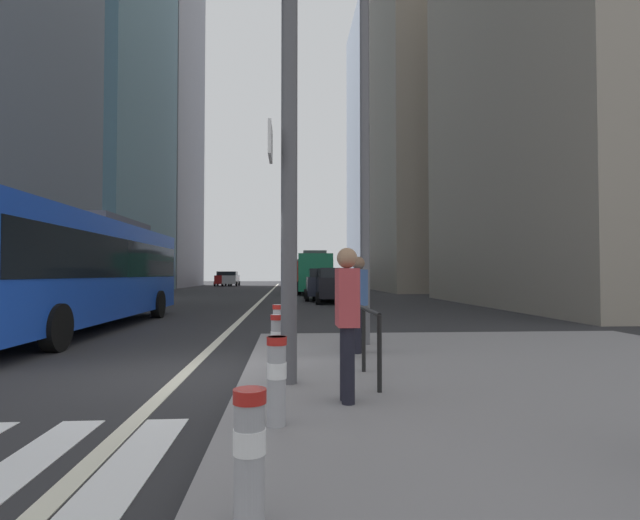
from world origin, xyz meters
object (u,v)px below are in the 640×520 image
street_lamp_post (365,100)px  city_bus_red_receding (314,271)px  city_bus_blue_oncoming (79,266)px  city_bus_red_distant (304,272)px  car_oncoming_mid (223,279)px  traffic_signal_gantry (141,87)px  bollard_left (277,376)px  pedestrian_walking (358,299)px  bollard_right (277,340)px  car_receding_near (321,284)px  bollard_back (278,328)px  car_oncoming_far (231,279)px  pedestrian_waiting (347,316)px  bollard_front (249,450)px  car_receding_far (332,285)px

street_lamp_post → city_bus_red_receding: bearing=89.1°
city_bus_blue_oncoming → city_bus_red_distant: (7.97, 47.37, -0.00)m
city_bus_red_receding → car_oncoming_mid: 27.45m
city_bus_blue_oncoming → street_lamp_post: street_lamp_post is taller
city_bus_blue_oncoming → traffic_signal_gantry: 8.97m
bollard_left → pedestrian_walking: bearing=71.3°
bollard_left → bollard_right: same height
street_lamp_post → city_bus_blue_oncoming: bearing=150.9°
car_receding_near → bollard_back: car_receding_near is taller
car_oncoming_mid → street_lamp_post: (10.37, -54.89, 4.29)m
city_bus_red_receding → car_oncoming_far: 26.95m
car_receding_near → pedestrian_waiting: 24.09m
bollard_left → bollard_back: 3.82m
bollard_back → bollard_front: bearing=-90.4°
street_lamp_post → bollard_front: street_lamp_post is taller
traffic_signal_gantry → bollard_back: (1.79, 2.04, -3.44)m
city_bus_red_distant → pedestrian_walking: 52.68m
car_receding_far → car_oncoming_far: (-10.16, 37.93, -0.00)m
city_bus_blue_oncoming → city_bus_red_distant: same height
city_bus_red_receding → car_receding_near: 10.11m
street_lamp_post → bollard_left: (-1.71, -5.24, -4.66)m
car_oncoming_far → bollard_left: 60.51m
traffic_signal_gantry → bollard_right: bearing=22.5°
city_bus_red_receding → car_receding_near: size_ratio=2.48×
city_bus_red_distant → car_oncoming_far: city_bus_red_distant is taller
car_oncoming_far → pedestrian_waiting: (8.39, -59.22, 0.15)m
city_bus_blue_oncoming → bollard_front: bearing=-63.0°
city_bus_blue_oncoming → car_receding_far: 15.21m
bollard_right → bollard_back: bollard_back is taller
city_bus_red_distant → car_oncoming_mid: size_ratio=2.52×
city_bus_red_receding → bollard_back: bearing=-94.1°
city_bus_red_receding → bollard_front: size_ratio=13.77×
city_bus_blue_oncoming → street_lamp_post: 9.34m
bollard_front → bollard_back: (0.04, 5.66, 0.07)m
city_bus_red_distant → city_bus_blue_oncoming: bearing=-99.6°
street_lamp_post → bollard_back: street_lamp_post is taller
car_receding_near → pedestrian_waiting: bearing=-93.2°
car_receding_far → bollard_right: car_receding_far is taller
car_receding_far → city_bus_blue_oncoming: bearing=-123.8°
city_bus_red_distant → bollard_right: size_ratio=12.94×
city_bus_blue_oncoming → bollard_left: bearing=-58.1°
traffic_signal_gantry → pedestrian_walking: traffic_signal_gantry is taller
car_receding_near → traffic_signal_gantry: 23.62m
city_bus_red_distant → street_lamp_post: street_lamp_post is taller
traffic_signal_gantry → car_oncoming_mid: bearing=96.7°
city_bus_red_distant → traffic_signal_gantry: traffic_signal_gantry is taller
city_bus_red_receding → city_bus_red_distant: bearing=90.2°
car_oncoming_mid → bollard_right: size_ratio=5.14×
city_bus_blue_oncoming → car_oncoming_far: city_bus_blue_oncoming is taller
city_bus_red_distant → car_receding_far: 34.75m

